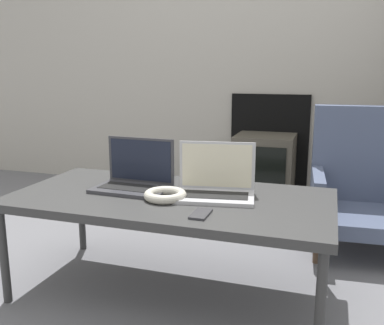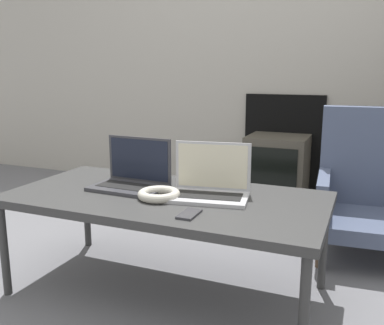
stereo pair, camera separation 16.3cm
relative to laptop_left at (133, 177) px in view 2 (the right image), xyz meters
name	(u,v)px [view 2 (the right image)]	position (x,y,z in m)	size (l,w,h in m)	color
ground_plane	(141,317)	(0.19, -0.29, -0.50)	(14.00, 14.00, 0.00)	slate
wall_back	(266,29)	(0.19, 1.72, 0.78)	(7.00, 0.08, 2.60)	#ADA89E
table	(165,202)	(0.19, -0.05, -0.08)	(1.37, 0.68, 0.45)	#333333
laptop_left	(133,177)	(0.00, 0.00, 0.00)	(0.34, 0.22, 0.23)	#38383D
laptop_right	(210,185)	(0.38, 0.00, 0.00)	(0.36, 0.26, 0.23)	#B2B2B7
headphones	(158,194)	(0.19, -0.11, -0.03)	(0.18, 0.18, 0.04)	beige
phone	(189,214)	(0.39, -0.26, -0.05)	(0.06, 0.12, 0.01)	#333338
tv	(277,170)	(0.37, 1.47, -0.25)	(0.43, 0.40, 0.51)	#4C473D
armchair	(378,188)	(1.05, 0.79, -0.14)	(0.66, 0.59, 0.79)	#47516B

